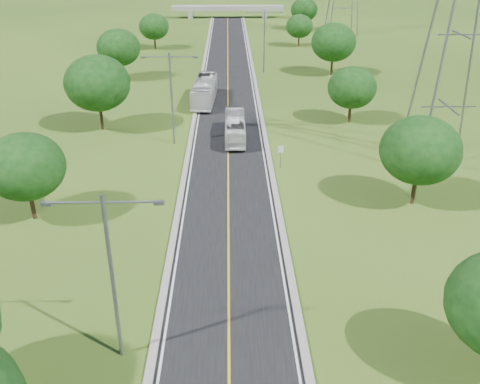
{
  "coord_description": "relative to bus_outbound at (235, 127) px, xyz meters",
  "views": [
    {
      "loc": [
        0.13,
        -11.01,
        21.38
      ],
      "look_at": [
        0.93,
        26.44,
        3.0
      ],
      "focal_mm": 40.0,
      "sensor_mm": 36.0,
      "label": 1
    }
  ],
  "objects": [
    {
      "name": "tree_re",
      "position": [
        13.7,
        53.67,
        2.65
      ],
      "size": [
        5.46,
        5.46,
        6.35
      ],
      "color": "black",
      "rests_on": "ground"
    },
    {
      "name": "tree_rf",
      "position": [
        17.2,
        73.67,
        3.27
      ],
      "size": [
        6.3,
        6.3,
        7.33
      ],
      "color": "black",
      "rests_on": "ground"
    },
    {
      "name": "bus_inbound",
      "position": [
        -4.0,
        14.43,
        0.29
      ],
      "size": [
        3.37,
        11.64,
        3.2
      ],
      "primitive_type": "imported",
      "rotation": [
        0.0,
        0.0,
        -0.06
      ],
      "color": "silver",
      "rests_on": "road"
    },
    {
      "name": "tree_lb",
      "position": [
        -16.8,
        -18.33,
        3.27
      ],
      "size": [
        6.3,
        6.3,
        7.33
      ],
      "color": "black",
      "rests_on": "ground"
    },
    {
      "name": "tree_rc",
      "position": [
        14.2,
        5.67,
        2.96
      ],
      "size": [
        5.88,
        5.88,
        6.84
      ],
      "color": "black",
      "rests_on": "ground"
    },
    {
      "name": "road",
      "position": [
        -0.8,
        19.67,
        -1.34
      ],
      "size": [
        8.0,
        150.0,
        0.06
      ],
      "primitive_type": "cube",
      "color": "black",
      "rests_on": "ground"
    },
    {
      "name": "tree_rd",
      "position": [
        16.2,
        29.67,
        3.89
      ],
      "size": [
        7.14,
        7.14,
        8.3
      ],
      "color": "black",
      "rests_on": "ground"
    },
    {
      "name": "ground",
      "position": [
        -0.8,
        13.67,
        -1.37
      ],
      "size": [
        260.0,
        260.0,
        0.0
      ],
      "primitive_type": "plane",
      "color": "#2F4D15",
      "rests_on": "ground"
    },
    {
      "name": "tree_ld",
      "position": [
        -17.8,
        27.67,
        3.58
      ],
      "size": [
        6.72,
        6.72,
        7.82
      ],
      "color": "black",
      "rests_on": "ground"
    },
    {
      "name": "streetlight_far_right",
      "position": [
        5.2,
        31.67,
        4.57
      ],
      "size": [
        5.9,
        0.25,
        10.0
      ],
      "color": "slate",
      "rests_on": "ground"
    },
    {
      "name": "streetlight_mid_left",
      "position": [
        -6.8,
        -1.33,
        4.57
      ],
      "size": [
        5.9,
        0.25,
        10.0
      ],
      "color": "slate",
      "rests_on": "ground"
    },
    {
      "name": "curb_right",
      "position": [
        3.45,
        19.67,
        -1.26
      ],
      "size": [
        0.5,
        150.0,
        0.22
      ],
      "primitive_type": "cube",
      "color": "gray",
      "rests_on": "ground"
    },
    {
      "name": "streetlight_near_left",
      "position": [
        -6.8,
        -34.33,
        4.57
      ],
      "size": [
        5.9,
        0.25,
        10.0
      ],
      "color": "slate",
      "rests_on": "ground"
    },
    {
      "name": "tree_le",
      "position": [
        -15.3,
        51.67,
        2.96
      ],
      "size": [
        5.88,
        5.88,
        6.84
      ],
      "color": "black",
      "rests_on": "ground"
    },
    {
      "name": "curb_left",
      "position": [
        -5.05,
        19.67,
        -1.26
      ],
      "size": [
        0.5,
        150.0,
        0.22
      ],
      "primitive_type": "cube",
      "color": "gray",
      "rests_on": "ground"
    },
    {
      "name": "tree_lc",
      "position": [
        -15.8,
        3.67,
        4.2
      ],
      "size": [
        7.56,
        7.56,
        8.79
      ],
      "color": "black",
      "rests_on": "ground"
    },
    {
      "name": "bus_outbound",
      "position": [
        0.0,
        0.0,
        0.0
      ],
      "size": [
        2.25,
        9.42,
        2.62
      ],
      "primitive_type": "imported",
      "rotation": [
        0.0,
        0.0,
        3.14
      ],
      "color": "silver",
      "rests_on": "road"
    },
    {
      "name": "tree_rb",
      "position": [
        15.2,
        -16.33,
        3.58
      ],
      "size": [
        6.72,
        6.72,
        7.82
      ],
      "color": "black",
      "rests_on": "ground"
    },
    {
      "name": "power_tower_near",
      "position": [
        21.2,
        -6.33,
        12.64
      ],
      "size": [
        9.0,
        6.4,
        28.0
      ],
      "color": "slate",
      "rests_on": "ground"
    },
    {
      "name": "overpass",
      "position": [
        -0.8,
        93.67,
        1.04
      ],
      "size": [
        30.0,
        3.0,
        3.2
      ],
      "color": "gray",
      "rests_on": "ground"
    },
    {
      "name": "speed_limit_sign",
      "position": [
        4.4,
        -8.35,
        0.23
      ],
      "size": [
        0.55,
        0.09,
        2.4
      ],
      "color": "slate",
      "rests_on": "ground"
    }
  ]
}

